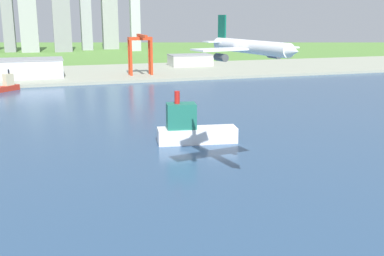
{
  "coord_description": "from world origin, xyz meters",
  "views": [
    {
      "loc": [
        -53.21,
        27.65,
        56.86
      ],
      "look_at": [
        -8.92,
        168.86,
        20.7
      ],
      "focal_mm": 43.18,
      "sensor_mm": 36.0,
      "label": 1
    }
  ],
  "objects_px": {
    "port_crane_red": "(140,46)",
    "ferry_boat": "(192,129)",
    "tugboat_small": "(7,85)",
    "airplane_landing": "(251,47)",
    "warehouse_main": "(23,68)",
    "warehouse_annex": "(190,60)"
  },
  "relations": [
    {
      "from": "port_crane_red",
      "to": "ferry_boat",
      "type": "bearing_deg",
      "value": -95.63
    },
    {
      "from": "tugboat_small",
      "to": "port_crane_red",
      "type": "distance_m",
      "value": 125.8
    },
    {
      "from": "tugboat_small",
      "to": "port_crane_red",
      "type": "height_order",
      "value": "port_crane_red"
    },
    {
      "from": "airplane_landing",
      "to": "tugboat_small",
      "type": "height_order",
      "value": "airplane_landing"
    },
    {
      "from": "warehouse_main",
      "to": "warehouse_annex",
      "type": "height_order",
      "value": "warehouse_main"
    },
    {
      "from": "airplane_landing",
      "to": "warehouse_main",
      "type": "relative_size",
      "value": 0.59
    },
    {
      "from": "tugboat_small",
      "to": "warehouse_main",
      "type": "relative_size",
      "value": 0.26
    },
    {
      "from": "ferry_boat",
      "to": "warehouse_main",
      "type": "xyz_separation_m",
      "value": [
        -81.76,
        248.05,
        3.98
      ]
    },
    {
      "from": "tugboat_small",
      "to": "ferry_boat",
      "type": "relative_size",
      "value": 0.5
    },
    {
      "from": "warehouse_annex",
      "to": "ferry_boat",
      "type": "bearing_deg",
      "value": -107.04
    },
    {
      "from": "warehouse_main",
      "to": "warehouse_annex",
      "type": "distance_m",
      "value": 179.99
    },
    {
      "from": "airplane_landing",
      "to": "warehouse_annex",
      "type": "distance_m",
      "value": 377.5
    },
    {
      "from": "airplane_landing",
      "to": "ferry_boat",
      "type": "distance_m",
      "value": 77.65
    },
    {
      "from": "airplane_landing",
      "to": "warehouse_annex",
      "type": "bearing_deg",
      "value": 75.6
    },
    {
      "from": "port_crane_red",
      "to": "warehouse_main",
      "type": "distance_m",
      "value": 107.43
    },
    {
      "from": "airplane_landing",
      "to": "port_crane_red",
      "type": "xyz_separation_m",
      "value": [
        25.06,
        298.54,
        -18.34
      ]
    },
    {
      "from": "airplane_landing",
      "to": "warehouse_main",
      "type": "distance_m",
      "value": 326.13
    },
    {
      "from": "ferry_boat",
      "to": "warehouse_annex",
      "type": "bearing_deg",
      "value": 72.96
    },
    {
      "from": "warehouse_annex",
      "to": "tugboat_small",
      "type": "bearing_deg",
      "value": -148.34
    },
    {
      "from": "ferry_boat",
      "to": "warehouse_main",
      "type": "height_order",
      "value": "ferry_boat"
    },
    {
      "from": "tugboat_small",
      "to": "ferry_boat",
      "type": "bearing_deg",
      "value": -63.81
    },
    {
      "from": "port_crane_red",
      "to": "warehouse_annex",
      "type": "xyz_separation_m",
      "value": [
        68.32,
        65.16,
        -20.46
      ]
    }
  ]
}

